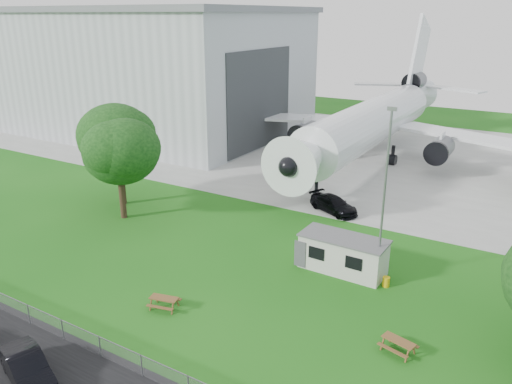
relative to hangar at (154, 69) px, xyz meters
The scene contains 13 objects.
ground 53.16m from the hangar, 43.47° to the right, with size 160.00×160.00×0.00m, color #2A761C.
concrete_apron 39.17m from the hangar, ahead, with size 120.00×46.00×0.03m, color #B7B7B2.
hangar is the anchor object (origin of this frame).
airliner 36.21m from the hangar, ahead, with size 46.36×47.73×17.69m.
site_cabin 53.35m from the hangar, 34.26° to the right, with size 6.78×2.86×2.62m.
picnic_west 54.56m from the hangar, 48.25° to the right, with size 1.80×1.50×0.76m, color brown, non-canonical shape.
picnic_east 62.54m from the hangar, 36.58° to the right, with size 1.80×1.50×0.76m, color brown, non-canonical shape.
fence 60.00m from the hangar, 50.15° to the right, with size 58.00×0.04×1.30m, color gray.
lamp_mast 55.06m from the hangar, 32.84° to the right, with size 0.16×0.16×12.00m, color slate.
tree_west_big 34.44m from the hangar, 54.18° to the right, with size 7.38×7.38×10.56m.
tree_west_small 38.14m from the hangar, 53.28° to the right, with size 6.81×6.81×9.67m.
car_centre_sedan 60.18m from the hangar, 54.86° to the right, with size 1.62×4.66×1.54m, color black.
car_apron_van 44.11m from the hangar, 26.71° to the right, with size 2.09×5.14×1.49m, color black.
Camera 1 is at (16.71, -24.47, 17.49)m, focal length 35.00 mm.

